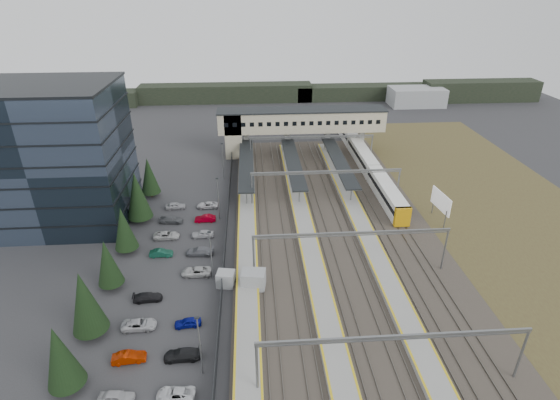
{
  "coord_description": "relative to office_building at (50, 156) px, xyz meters",
  "views": [
    {
      "loc": [
        -1.89,
        -59.86,
        39.08
      ],
      "look_at": [
        2.95,
        8.82,
        4.0
      ],
      "focal_mm": 28.0,
      "sensor_mm": 36.0,
      "label": 1
    }
  ],
  "objects": [
    {
      "name": "treeline_far",
      "position": [
        59.81,
        80.28,
        -9.24
      ],
      "size": [
        170.0,
        19.0,
        7.0
      ],
      "color": "black",
      "rests_on": "ground"
    },
    {
      "name": "footbridge",
      "position": [
        43.7,
        30.0,
        -4.26
      ],
      "size": [
        40.4,
        6.4,
        11.2
      ],
      "color": "tan",
      "rests_on": "ground"
    },
    {
      "name": "ground",
      "position": [
        36.0,
        -12.0,
        -12.19
      ],
      "size": [
        220.0,
        220.0,
        0.0
      ],
      "primitive_type": "plane",
      "color": "#2B2B2D",
      "rests_on": "ground"
    },
    {
      "name": "lampposts",
      "position": [
        28.0,
        -10.75,
        -7.86
      ],
      "size": [
        0.5,
        53.25,
        8.07
      ],
      "color": "slate",
      "rests_on": "ground"
    },
    {
      "name": "train",
      "position": [
        60.0,
        21.57,
        -10.17
      ],
      "size": [
        2.82,
        59.01,
        3.56
      ],
      "color": "white",
      "rests_on": "ground"
    },
    {
      "name": "fence",
      "position": [
        29.5,
        -7.0,
        -11.19
      ],
      "size": [
        0.08,
        90.0,
        2.0
      ],
      "color": "#26282B",
      "rests_on": "ground"
    },
    {
      "name": "car_park",
      "position": [
        22.58,
        -18.23,
        -11.59
      ],
      "size": [
        10.47,
        44.45,
        1.29
      ],
      "color": "#ABAAAE",
      "rests_on": "ground"
    },
    {
      "name": "conifer_row",
      "position": [
        14.0,
        -15.86,
        -7.36
      ],
      "size": [
        4.42,
        49.82,
        9.5
      ],
      "color": "black",
      "rests_on": "ground"
    },
    {
      "name": "billboard",
      "position": [
        67.28,
        -5.56,
        -8.4
      ],
      "size": [
        0.8,
        6.45,
        5.59
      ],
      "color": "slate",
      "rests_on": "ground"
    },
    {
      "name": "relay_cabin_far",
      "position": [
        29.96,
        -21.52,
        -11.08
      ],
      "size": [
        2.76,
        2.44,
        2.22
      ],
      "color": "#929598",
      "rests_on": "ground"
    },
    {
      "name": "relay_cabin_near",
      "position": [
        33.86,
        -22.39,
        -10.81
      ],
      "size": [
        3.63,
        2.89,
        2.76
      ],
      "color": "#929598",
      "rests_on": "ground"
    },
    {
      "name": "canopies",
      "position": [
        43.0,
        15.0,
        -8.27
      ],
      "size": [
        23.1,
        30.0,
        3.28
      ],
      "color": "black",
      "rests_on": "ground"
    },
    {
      "name": "rail_corridor",
      "position": [
        45.34,
        -7.0,
        -11.9
      ],
      "size": [
        34.0,
        90.0,
        0.92
      ],
      "color": "#363028",
      "rests_on": "ground"
    },
    {
      "name": "office_building",
      "position": [
        0.0,
        0.0,
        0.0
      ],
      "size": [
        24.3,
        18.3,
        24.3
      ],
      "color": "#3C4A5F",
      "rests_on": "ground"
    },
    {
      "name": "gantries",
      "position": [
        48.0,
        -9.0,
        -6.2
      ],
      "size": [
        28.4,
        62.28,
        7.17
      ],
      "color": "slate",
      "rests_on": "ground"
    },
    {
      "name": "scrub_east",
      "position": [
        81.0,
        -7.0,
        -12.16
      ],
      "size": [
        34.0,
        120.0,
        0.06
      ],
      "color": "#4A3D23",
      "rests_on": "ground"
    }
  ]
}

